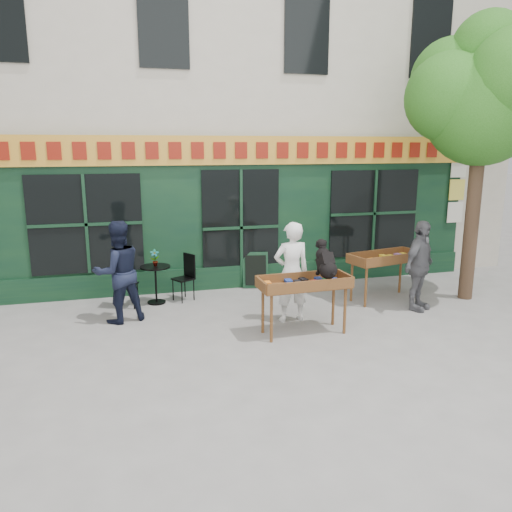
# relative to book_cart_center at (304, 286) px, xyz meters

# --- Properties ---
(ground) EXTENTS (80.00, 80.00, 0.00)m
(ground) POSITION_rel_book_cart_center_xyz_m (-0.35, 0.70, -0.82)
(ground) COLOR slate
(ground) RESTS_ON ground
(building) EXTENTS (14.00, 7.26, 10.00)m
(building) POSITION_rel_book_cart_center_xyz_m (-0.35, 6.67, 4.15)
(building) COLOR beige
(building) RESTS_ON ground
(street_tree) EXTENTS (3.05, 2.90, 5.60)m
(street_tree) POSITION_rel_book_cart_center_xyz_m (3.99, 1.05, 3.29)
(street_tree) COLOR #382619
(street_tree) RESTS_ON ground
(book_cart_center) EXTENTS (1.52, 0.67, 0.99)m
(book_cart_center) POSITION_rel_book_cart_center_xyz_m (0.00, 0.00, 0.00)
(book_cart_center) COLOR brown
(book_cart_center) RESTS_ON ground
(dog) EXTENTS (0.36, 0.61, 0.60)m
(dog) POSITION_rel_book_cart_center_xyz_m (0.35, -0.05, 0.47)
(dog) COLOR black
(dog) RESTS_ON book_cart_center
(woman) EXTENTS (0.67, 0.46, 1.80)m
(woman) POSITION_rel_book_cart_center_xyz_m (0.00, 0.65, 0.08)
(woman) COLOR white
(woman) RESTS_ON ground
(book_cart_right) EXTENTS (1.60, 0.93, 0.99)m
(book_cart_right) POSITION_rel_book_cart_center_xyz_m (2.25, 1.34, 0.00)
(book_cart_right) COLOR brown
(book_cart_right) RESTS_ON ground
(man_right) EXTENTS (1.09, 0.90, 1.73)m
(man_right) POSITION_rel_book_cart_center_xyz_m (2.55, 0.59, 0.04)
(man_right) COLOR #58585D
(man_right) RESTS_ON ground
(bistro_table) EXTENTS (0.60, 0.60, 0.76)m
(bistro_table) POSITION_rel_book_cart_center_xyz_m (-2.27, 2.32, -0.28)
(bistro_table) COLOR black
(bistro_table) RESTS_ON ground
(bistro_chair_left) EXTENTS (0.45, 0.44, 0.95)m
(bistro_chair_left) POSITION_rel_book_cart_center_xyz_m (-2.91, 2.24, -0.26)
(bistro_chair_left) COLOR black
(bistro_chair_left) RESTS_ON ground
(bistro_chair_right) EXTENTS (0.49, 0.49, 0.95)m
(bistro_chair_right) POSITION_rel_book_cart_center_xyz_m (-1.64, 2.41, -0.26)
(bistro_chair_right) COLOR black
(bistro_chair_right) RESTS_ON ground
(potted_plant) EXTENTS (0.18, 0.12, 0.34)m
(potted_plant) POSITION_rel_book_cart_center_xyz_m (-2.27, 2.32, 0.11)
(potted_plant) COLOR gray
(potted_plant) RESTS_ON bistro_table
(man_left) EXTENTS (1.07, 0.95, 1.83)m
(man_left) POSITION_rel_book_cart_center_xyz_m (-2.97, 1.42, 0.09)
(man_left) COLOR black
(man_left) RESTS_ON ground
(chalkboard) EXTENTS (0.59, 0.29, 0.79)m
(chalkboard) POSITION_rel_book_cart_center_xyz_m (-0.05, 2.89, -0.42)
(chalkboard) COLOR black
(chalkboard) RESTS_ON ground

